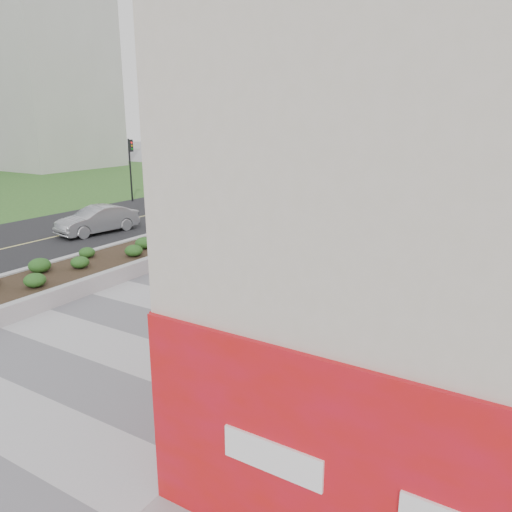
# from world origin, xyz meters

# --- Properties ---
(ground) EXTENTS (160.00, 160.00, 0.00)m
(ground) POSITION_xyz_m (0.00, 0.00, 0.00)
(ground) COLOR gray
(ground) RESTS_ON ground
(walkway) EXTENTS (8.00, 36.00, 0.01)m
(walkway) POSITION_xyz_m (0.00, 3.00, 0.01)
(walkway) COLOR #A8A8AD
(walkway) RESTS_ON ground
(building) EXTENTS (6.04, 24.08, 8.00)m
(building) POSITION_xyz_m (6.98, 8.98, 3.98)
(building) COLOR #BDB4A1
(building) RESTS_ON ground
(planter) EXTENTS (3.00, 18.00, 0.90)m
(planter) POSITION_xyz_m (-5.50, 7.00, 0.42)
(planter) COLOR #9E9EA0
(planter) RESTS_ON ground
(street) EXTENTS (10.00, 40.00, 0.00)m
(street) POSITION_xyz_m (-12.00, 7.00, 0.00)
(street) COLOR black
(street) RESTS_ON ground
(traffic_signal_near) EXTENTS (0.33, 0.28, 4.20)m
(traffic_signal_near) POSITION_xyz_m (-7.23, 17.50, 2.76)
(traffic_signal_near) COLOR black
(traffic_signal_near) RESTS_ON ground
(traffic_signal_far) EXTENTS (0.33, 0.28, 4.20)m
(traffic_signal_far) POSITION_xyz_m (-16.43, 17.00, 2.76)
(traffic_signal_far) COLOR black
(traffic_signal_far) RESTS_ON ground
(distant_bldg_west_a) EXTENTS (18.00, 12.00, 22.00)m
(distant_bldg_west_a) POSITION_xyz_m (-45.00, 30.00, 11.00)
(distant_bldg_west_a) COLOR #ADAAA3
(distant_bldg_west_a) RESTS_ON ground
(distant_bldg_north_l) EXTENTS (16.00, 12.00, 20.00)m
(distant_bldg_north_l) POSITION_xyz_m (-5.00, 55.00, 10.00)
(distant_bldg_north_l) COLOR #ADAAA3
(distant_bldg_north_l) RESTS_ON ground
(manhole_cover) EXTENTS (0.44, 0.44, 0.01)m
(manhole_cover) POSITION_xyz_m (0.50, 3.00, 0.00)
(manhole_cover) COLOR #595654
(manhole_cover) RESTS_ON ground
(skateboarder) EXTENTS (0.52, 0.75, 1.40)m
(skateboarder) POSITION_xyz_m (-0.81, 6.47, 0.71)
(skateboarder) COLOR beige
(skateboarder) RESTS_ON ground
(car_silver) EXTENTS (2.07, 4.26, 1.34)m
(car_silver) POSITION_xyz_m (-10.83, 8.94, 0.67)
(car_silver) COLOR #999BA1
(car_silver) RESTS_ON ground
(car_dark) EXTENTS (3.08, 4.58, 1.23)m
(car_dark) POSITION_xyz_m (-11.43, 19.20, 0.62)
(car_dark) COLOR black
(car_dark) RESTS_ON ground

